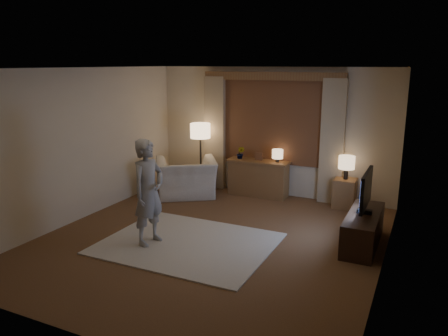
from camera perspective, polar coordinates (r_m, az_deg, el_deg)
The scene contains 13 objects.
room at distance 6.91m, azimuth 0.12°, elevation 2.41°, with size 5.04×5.54×2.64m.
rug at distance 6.73m, azimuth -4.75°, elevation -9.78°, with size 2.50×2.00×0.02m, color beige.
sideboard at distance 9.00m, azimuth 4.49°, elevation -1.42°, with size 1.20×0.40×0.70m, color brown.
picture_frame at distance 8.89m, azimuth 4.55°, elevation 1.38°, with size 0.16×0.02×0.20m, color brown.
plant at distance 9.03m, azimuth 2.18°, elevation 1.92°, with size 0.17×0.13×0.30m, color #999999.
table_lamp_sideboard at distance 8.74m, azimuth 7.01°, elevation 1.76°, with size 0.22×0.22×0.30m.
floor_lamp at distance 9.17m, azimuth -3.11°, elevation 4.40°, with size 0.42×0.42×1.44m.
armchair at distance 8.95m, azimuth -4.95°, elevation -1.29°, with size 1.19×1.04×0.77m, color beige.
side_table at distance 8.53m, azimuth 15.47°, elevation -3.22°, with size 0.40×0.40×0.56m, color brown.
table_lamp_side at distance 8.38m, azimuth 15.72°, elevation 0.63°, with size 0.30×0.30×0.44m.
tv_stand at distance 6.91m, azimuth 17.71°, elevation -7.63°, with size 0.45×1.40×0.50m, color black.
tv at distance 6.72m, azimuth 18.06°, elevation -2.82°, with size 0.22×0.89×0.64m.
person at distance 6.55m, azimuth -9.83°, elevation -3.12°, with size 0.58×0.38×1.59m, color #9C9890.
Camera 1 is at (2.89, -5.63, 2.67)m, focal length 35.00 mm.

